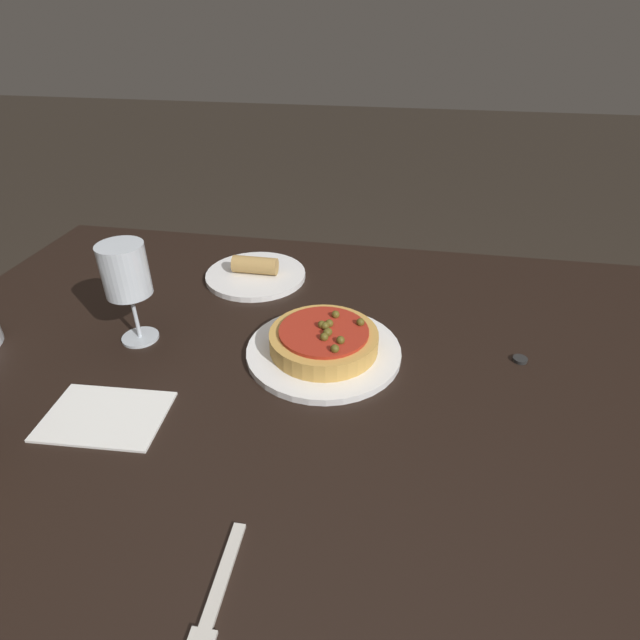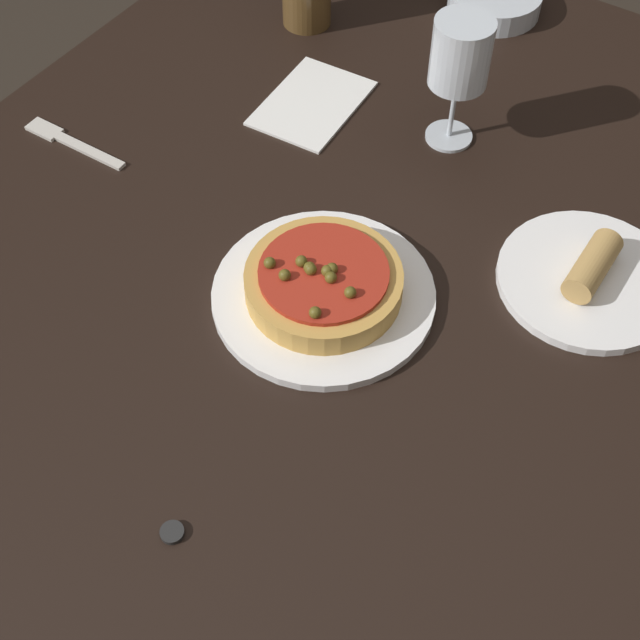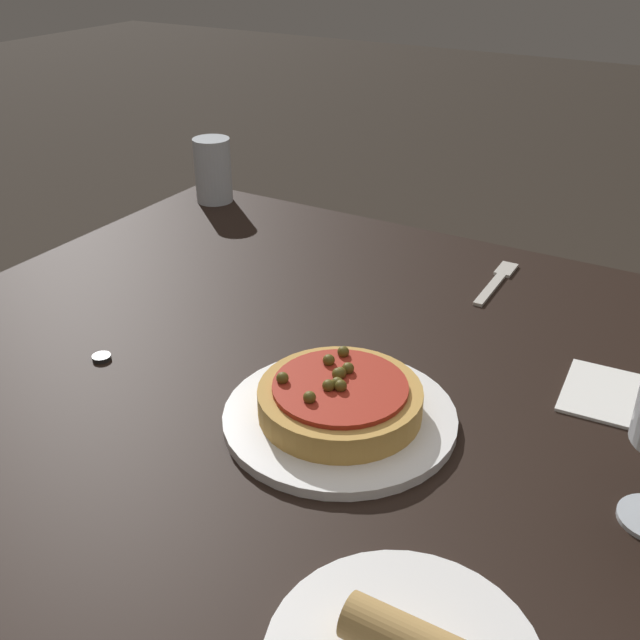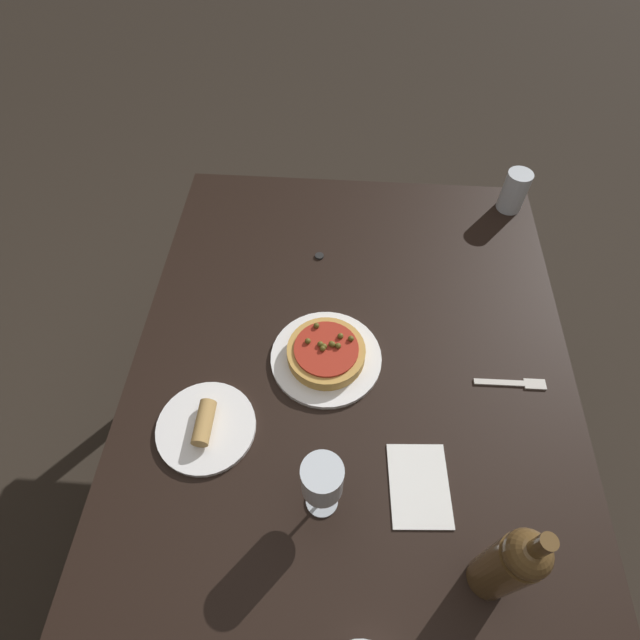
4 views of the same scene
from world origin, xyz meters
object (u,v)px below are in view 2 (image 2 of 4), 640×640
at_px(dining_table, 304,294).
at_px(pizza, 323,282).
at_px(fork, 69,141).
at_px(side_plate, 588,277).
at_px(dinner_plate, 324,295).
at_px(wine_glass, 461,57).
at_px(side_bowl, 494,1).
at_px(bottle_cap, 172,532).

bearing_deg(dining_table, pizza, -127.46).
height_order(fork, side_plate, side_plate).
xyz_separation_m(dining_table, side_plate, (0.15, -0.31, 0.09)).
bearing_deg(side_plate, dining_table, 115.39).
bearing_deg(dinner_plate, wine_glass, 2.13).
bearing_deg(fork, dining_table, -179.46).
relative_size(wine_glass, fork, 1.11).
distance_m(pizza, wine_glass, 0.35).
xyz_separation_m(pizza, fork, (0.04, 0.44, -0.03)).
height_order(dinner_plate, wine_glass, wine_glass).
relative_size(dinner_plate, side_bowl, 1.81).
bearing_deg(dinner_plate, bottle_cap, -173.25).
bearing_deg(pizza, fork, 85.23).
height_order(dining_table, fork, fork).
xyz_separation_m(dining_table, side_bowl, (0.59, 0.04, 0.10)).
xyz_separation_m(pizza, side_plate, (0.19, -0.25, -0.02)).
height_order(wine_glass, fork, wine_glass).
relative_size(dining_table, fork, 8.57).
height_order(wine_glass, side_plate, wine_glass).
height_order(pizza, wine_glass, wine_glass).
height_order(pizza, side_plate, pizza).
bearing_deg(wine_glass, fork, 124.66).
relative_size(pizza, fork, 1.12).
bearing_deg(dining_table, side_bowl, 3.51).
xyz_separation_m(side_plate, bottle_cap, (-0.52, 0.21, -0.01)).
bearing_deg(fork, side_plate, -168.11).
height_order(wine_glass, bottle_cap, wine_glass).
height_order(fork, bottle_cap, bottle_cap).
height_order(wine_glass, side_bowl, wine_glass).
height_order(dining_table, dinner_plate, dinner_plate).
height_order(side_bowl, bottle_cap, side_bowl).
bearing_deg(side_bowl, bottle_cap, -171.96).
height_order(dinner_plate, bottle_cap, dinner_plate).
bearing_deg(side_bowl, fork, 150.16).
height_order(dinner_plate, pizza, pizza).
relative_size(wine_glass, side_plate, 0.84).
bearing_deg(pizza, wine_glass, 2.11).
xyz_separation_m(dinner_plate, pizza, (-0.00, 0.00, 0.02)).
relative_size(dinner_plate, wine_glass, 1.45).
distance_m(wine_glass, fork, 0.53).
bearing_deg(side_bowl, dining_table, -176.49).
height_order(side_bowl, side_plate, side_plate).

